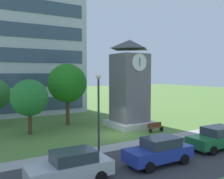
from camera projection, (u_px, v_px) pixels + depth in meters
name	position (u px, v px, depth m)	size (l,w,h in m)	color
ground_plane	(117.00, 135.00, 23.87)	(160.00, 160.00, 0.00)	#567F38
street_asphalt	(178.00, 158.00, 17.36)	(120.00, 7.20, 0.01)	#38383A
kerb_strip	(138.00, 143.00, 21.10)	(120.00, 1.60, 0.01)	#9E9E99
office_building	(3.00, 15.00, 38.06)	(20.11, 15.37, 28.80)	#B7BCC6
clock_tower	(130.00, 88.00, 27.35)	(4.33, 4.33, 9.26)	slate
park_bench	(155.00, 127.00, 25.02)	(1.81, 0.53, 0.88)	brown
street_lamp	(99.00, 106.00, 17.10)	(0.36, 0.36, 5.70)	#333338
tree_streetside	(67.00, 83.00, 28.09)	(4.27, 4.27, 6.77)	#513823
tree_near_tower	(29.00, 98.00, 23.74)	(3.44, 3.44, 5.19)	#513823
parked_car_silver	(71.00, 167.00, 13.37)	(4.50, 2.09, 1.69)	silver
parked_car_blue	(159.00, 151.00, 16.10)	(4.49, 2.08, 1.69)	#23389E
parked_car_green	(217.00, 138.00, 19.33)	(4.77, 2.11, 1.69)	#1E6B38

